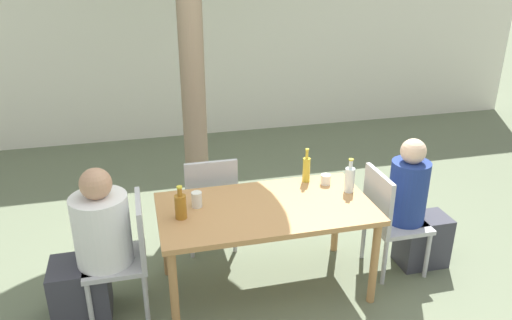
% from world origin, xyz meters
% --- Properties ---
extents(ground_plane, '(30.00, 30.00, 0.00)m').
position_xyz_m(ground_plane, '(0.00, 0.00, 0.00)').
color(ground_plane, '#667056').
extents(cafe_building_wall, '(10.00, 0.08, 2.80)m').
position_xyz_m(cafe_building_wall, '(0.00, 3.73, 1.40)').
color(cafe_building_wall, white).
rests_on(cafe_building_wall, ground_plane).
extents(dining_table_front, '(1.59, 0.85, 0.73)m').
position_xyz_m(dining_table_front, '(0.00, 0.00, 0.65)').
color(dining_table_front, '#B27F4C').
rests_on(dining_table_front, ground_plane).
extents(patio_chair_0, '(0.44, 0.44, 0.89)m').
position_xyz_m(patio_chair_0, '(-1.03, 0.00, 0.50)').
color(patio_chair_0, '#B2B2B7').
rests_on(patio_chair_0, ground_plane).
extents(patio_chair_1, '(0.44, 0.44, 0.89)m').
position_xyz_m(patio_chair_1, '(1.03, 0.00, 0.50)').
color(patio_chair_1, '#B2B2B7').
rests_on(patio_chair_1, ground_plane).
extents(patio_chair_2, '(0.44, 0.44, 0.89)m').
position_xyz_m(patio_chair_2, '(-0.32, 0.66, 0.50)').
color(patio_chair_2, '#B2B2B7').
rests_on(patio_chair_2, ground_plane).
extents(person_seated_0, '(0.60, 0.39, 1.16)m').
position_xyz_m(person_seated_0, '(-1.26, -0.00, 0.52)').
color(person_seated_0, '#383842').
rests_on(person_seated_0, ground_plane).
extents(person_seated_1, '(0.55, 0.31, 1.15)m').
position_xyz_m(person_seated_1, '(1.27, -0.00, 0.51)').
color(person_seated_1, '#383842').
rests_on(person_seated_1, ground_plane).
extents(water_bottle_0, '(0.08, 0.08, 0.28)m').
position_xyz_m(water_bottle_0, '(0.70, 0.08, 0.84)').
color(water_bottle_0, silver).
rests_on(water_bottle_0, dining_table_front).
extents(amber_bottle_1, '(0.08, 0.08, 0.25)m').
position_xyz_m(amber_bottle_1, '(-0.63, -0.02, 0.82)').
color(amber_bottle_1, '#9E661E').
rests_on(amber_bottle_1, dining_table_front).
extents(oil_cruet_2, '(0.06, 0.06, 0.29)m').
position_xyz_m(oil_cruet_2, '(0.43, 0.34, 0.84)').
color(oil_cruet_2, gold).
rests_on(oil_cruet_2, dining_table_front).
extents(drinking_glass_0, '(0.08, 0.08, 0.12)m').
position_xyz_m(drinking_glass_0, '(-0.50, 0.12, 0.79)').
color(drinking_glass_0, silver).
rests_on(drinking_glass_0, dining_table_front).
extents(drinking_glass_1, '(0.08, 0.08, 0.08)m').
position_xyz_m(drinking_glass_1, '(0.57, 0.25, 0.77)').
color(drinking_glass_1, silver).
rests_on(drinking_glass_1, dining_table_front).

